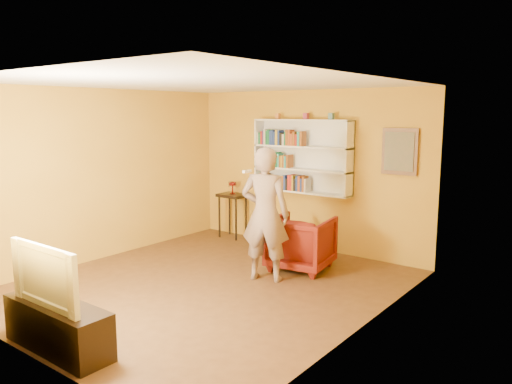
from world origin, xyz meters
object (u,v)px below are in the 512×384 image
Objects in this scene: ruby_lustre at (232,185)px; television at (54,274)px; bookshelf at (304,156)px; armchair at (301,243)px; person at (265,214)px; tv_cabinet at (58,327)px; console_table at (233,201)px.

television is at bearing -71.20° from ruby_lustre.
bookshelf is 1.57m from ruby_lustre.
armchair is 0.90m from person.
armchair reaches higher than tv_cabinet.
person reaches higher than console_table.
television is (-0.38, -2.94, -0.15)m from person.
television is (0.09, -4.66, -0.81)m from bookshelf.
bookshelf reaches higher than person.
console_table is at bearing 108.57° from television.
bookshelf reaches higher than ruby_lustre.
bookshelf is at bearing 90.87° from television.
armchair is at bearing -22.51° from ruby_lustre.
console_table is at bearing 108.80° from tv_cabinet.
armchair is (2.05, -0.85, -0.59)m from ruby_lustre.
ruby_lustre is 0.18× the size of tv_cabinet.
bookshelf reaches higher than console_table.
ruby_lustre is 2.47m from person.
bookshelf is 1.35× the size of tv_cabinet.
person reaches higher than ruby_lustre.
person reaches higher than tv_cabinet.
ruby_lustre is at bearing -173.69° from bookshelf.
ruby_lustre is 4.76m from television.
ruby_lustre is at bearing 108.57° from television.
console_table is 3.55× the size of ruby_lustre.
console_table is 0.78× the size of television.
armchair is (2.05, -0.85, -0.28)m from console_table.
bookshelf is 2.17× the size of console_table.
tv_cabinet is at bearing 62.56° from person.
person is (0.47, -1.72, -0.66)m from bookshelf.
armchair is at bearing -22.51° from console_table.
tv_cabinet is (-0.38, -2.94, -0.70)m from person.
tv_cabinet is 0.54m from television.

